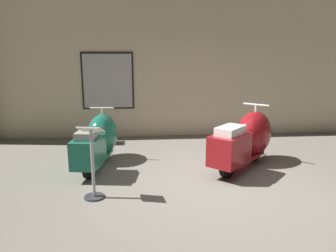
{
  "coord_description": "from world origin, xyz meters",
  "views": [
    {
      "loc": [
        -1.07,
        -4.17,
        1.89
      ],
      "look_at": [
        -0.61,
        1.24,
        0.71
      ],
      "focal_mm": 33.65,
      "sensor_mm": 36.0,
      "label": 1
    }
  ],
  "objects": [
    {
      "name": "info_stanchion",
      "position": [
        -1.74,
        -0.07,
        0.42
      ],
      "size": [
        0.36,
        0.29,
        1.03
      ],
      "color": "#333338",
      "rests_on": "ground"
    },
    {
      "name": "scooter_0",
      "position": [
        -1.84,
        1.33,
        0.46
      ],
      "size": [
        0.7,
        1.69,
        1.0
      ],
      "rotation": [
        0.0,
        0.0,
        1.42
      ],
      "color": "black",
      "rests_on": "ground"
    },
    {
      "name": "showroom_back_wall",
      "position": [
        -0.17,
        3.45,
        1.77
      ],
      "size": [
        18.0,
        0.63,
        3.54
      ],
      "color": "beige",
      "rests_on": "ground"
    },
    {
      "name": "scooter_1",
      "position": [
        0.77,
        1.04,
        0.49
      ],
      "size": [
        1.57,
        1.63,
        1.08
      ],
      "rotation": [
        0.0,
        0.0,
        0.82
      ],
      "color": "black",
      "rests_on": "ground"
    },
    {
      "name": "ground_plane",
      "position": [
        0.0,
        0.0,
        0.0
      ],
      "size": [
        60.0,
        60.0,
        0.0
      ],
      "primitive_type": "plane",
      "color": "slate"
    }
  ]
}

